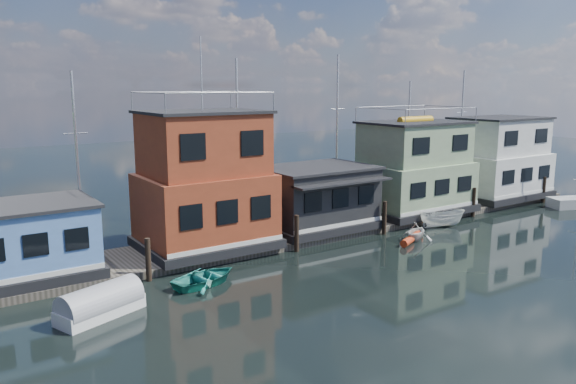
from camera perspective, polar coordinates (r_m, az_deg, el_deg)
ground at (r=29.50m, az=17.89°, el=-8.83°), size 160.00×160.00×0.00m
dock at (r=37.63m, az=3.45°, el=-3.76°), size 48.00×5.00×0.40m
houseboat_blue at (r=30.15m, az=-24.95°, el=-4.52°), size 6.40×4.90×3.66m
houseboat_red at (r=32.46m, az=-8.49°, el=0.85°), size 7.40×5.90×11.86m
houseboat_dark at (r=36.83m, az=2.89°, el=-0.53°), size 7.40×6.10×4.06m
houseboat_green at (r=42.58m, az=12.65°, el=2.30°), size 8.40×5.90×7.03m
houseboat_white at (r=50.27m, az=20.55°, el=3.13°), size 8.40×5.90×6.66m
pilings at (r=35.09m, az=5.81°, el=-3.35°), size 42.28×0.28×2.20m
background_masts at (r=44.28m, az=3.72°, el=5.47°), size 36.40×0.16×12.00m
motorboat at (r=40.07m, az=15.39°, el=-2.62°), size 3.40×2.45×1.23m
tarp_runabout at (r=25.43m, az=-18.53°, el=-10.73°), size 3.94×2.62×1.49m
dinghy_white at (r=36.36m, az=12.89°, el=-3.89°), size 2.87×2.71×1.20m
dinghy_teal at (r=28.16m, az=-8.38°, el=-8.56°), size 3.99×3.23×0.73m
red_kayak at (r=36.09m, az=12.51°, el=-4.58°), size 3.06×1.75×0.46m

